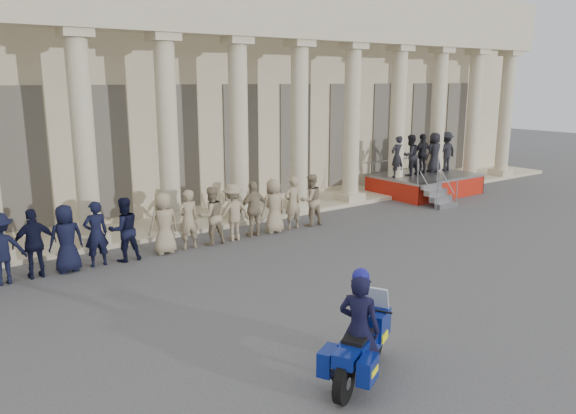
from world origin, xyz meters
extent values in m
plane|color=#454548|center=(0.00, 0.00, 0.00)|extent=(90.00, 90.00, 0.00)
cube|color=#BEB08F|center=(0.00, 15.00, 4.50)|extent=(40.00, 10.00, 9.00)
cube|color=#BEB08F|center=(0.00, 8.80, 0.07)|extent=(40.00, 2.60, 0.15)
cube|color=#BEB08F|center=(0.00, 8.00, 6.79)|extent=(35.80, 1.00, 1.00)
cube|color=#BEB08F|center=(-3.90, 8.00, 0.30)|extent=(0.90, 0.90, 0.30)
cylinder|color=#BEB08F|center=(-3.90, 8.00, 3.25)|extent=(0.64, 0.64, 5.60)
cube|color=#BEB08F|center=(-3.90, 8.00, 6.17)|extent=(0.85, 0.85, 0.24)
cube|color=#BEB08F|center=(-1.30, 8.00, 0.30)|extent=(0.90, 0.90, 0.30)
cylinder|color=#BEB08F|center=(-1.30, 8.00, 3.25)|extent=(0.64, 0.64, 5.60)
cube|color=#BEB08F|center=(-1.30, 8.00, 6.17)|extent=(0.85, 0.85, 0.24)
cube|color=#BEB08F|center=(1.30, 8.00, 0.30)|extent=(0.90, 0.90, 0.30)
cylinder|color=#BEB08F|center=(1.30, 8.00, 3.25)|extent=(0.64, 0.64, 5.60)
cube|color=#BEB08F|center=(1.30, 8.00, 6.17)|extent=(0.85, 0.85, 0.24)
cube|color=#BEB08F|center=(3.90, 8.00, 0.30)|extent=(0.90, 0.90, 0.30)
cylinder|color=#BEB08F|center=(3.90, 8.00, 3.25)|extent=(0.64, 0.64, 5.60)
cube|color=#BEB08F|center=(3.90, 8.00, 6.17)|extent=(0.85, 0.85, 0.24)
cube|color=#BEB08F|center=(6.50, 8.00, 0.30)|extent=(0.90, 0.90, 0.30)
cylinder|color=#BEB08F|center=(6.50, 8.00, 3.25)|extent=(0.64, 0.64, 5.60)
cube|color=#BEB08F|center=(6.50, 8.00, 6.17)|extent=(0.85, 0.85, 0.24)
cube|color=#BEB08F|center=(9.10, 8.00, 0.30)|extent=(0.90, 0.90, 0.30)
cylinder|color=#BEB08F|center=(9.10, 8.00, 3.25)|extent=(0.64, 0.64, 5.60)
cube|color=#BEB08F|center=(9.10, 8.00, 6.17)|extent=(0.85, 0.85, 0.24)
cube|color=#BEB08F|center=(11.70, 8.00, 0.30)|extent=(0.90, 0.90, 0.30)
cylinder|color=#BEB08F|center=(11.70, 8.00, 3.25)|extent=(0.64, 0.64, 5.60)
cube|color=#BEB08F|center=(11.70, 8.00, 6.17)|extent=(0.85, 0.85, 0.24)
cube|color=#BEB08F|center=(14.30, 8.00, 0.30)|extent=(0.90, 0.90, 0.30)
cylinder|color=#BEB08F|center=(14.30, 8.00, 3.25)|extent=(0.64, 0.64, 5.60)
cube|color=#BEB08F|center=(14.30, 8.00, 6.17)|extent=(0.85, 0.85, 0.24)
cube|color=#BEB08F|center=(16.90, 8.00, 0.30)|extent=(0.90, 0.90, 0.30)
cylinder|color=#BEB08F|center=(16.90, 8.00, 3.25)|extent=(0.64, 0.64, 5.60)
cube|color=#BEB08F|center=(16.90, 8.00, 6.17)|extent=(0.85, 0.85, 0.24)
cube|color=black|center=(-5.20, 10.02, 2.55)|extent=(1.30, 0.12, 4.20)
cube|color=black|center=(-2.60, 10.02, 2.55)|extent=(1.30, 0.12, 4.20)
cube|color=black|center=(0.00, 10.02, 2.55)|extent=(1.30, 0.12, 4.20)
cube|color=black|center=(2.60, 10.02, 2.55)|extent=(1.30, 0.12, 4.20)
cube|color=black|center=(5.20, 10.02, 2.55)|extent=(1.30, 0.12, 4.20)
cube|color=black|center=(7.80, 10.02, 2.55)|extent=(1.30, 0.12, 4.20)
cube|color=black|center=(10.40, 10.02, 2.55)|extent=(1.30, 0.12, 4.20)
cube|color=black|center=(13.00, 10.02, 2.55)|extent=(1.30, 0.12, 4.20)
cube|color=black|center=(15.60, 10.02, 2.55)|extent=(1.30, 0.12, 4.20)
imported|color=black|center=(-6.60, 6.20, 0.89)|extent=(1.15, 0.66, 1.79)
imported|color=black|center=(-5.83, 6.20, 0.89)|extent=(1.05, 0.44, 1.79)
imported|color=black|center=(-5.06, 6.20, 0.89)|extent=(0.87, 0.57, 1.79)
imported|color=black|center=(-4.29, 6.20, 0.89)|extent=(0.65, 0.43, 1.79)
imported|color=black|center=(-3.52, 6.20, 0.89)|extent=(0.87, 0.68, 1.79)
imported|color=gray|center=(-2.36, 6.20, 0.89)|extent=(0.87, 0.57, 1.79)
imported|color=gray|center=(-1.59, 6.20, 0.89)|extent=(0.65, 0.43, 1.79)
imported|color=gray|center=(-0.82, 6.20, 0.89)|extent=(0.87, 0.68, 1.79)
imported|color=gray|center=(-0.05, 6.20, 0.89)|extent=(1.15, 0.66, 1.79)
imported|color=gray|center=(0.72, 6.20, 0.89)|extent=(1.05, 0.44, 1.79)
imported|color=gray|center=(1.49, 6.20, 0.89)|extent=(0.87, 0.57, 1.79)
imported|color=gray|center=(2.26, 6.20, 0.89)|extent=(0.65, 0.43, 1.79)
imported|color=gray|center=(3.02, 6.20, 0.89)|extent=(0.87, 0.68, 1.79)
cube|color=gray|center=(10.56, 7.60, 0.82)|extent=(4.28, 3.06, 0.10)
cube|color=#9F190C|center=(10.56, 6.09, 0.38)|extent=(4.28, 0.04, 0.77)
cube|color=#9F190C|center=(8.44, 7.60, 0.38)|extent=(0.04, 3.06, 0.77)
cube|color=#9F190C|center=(12.68, 7.60, 0.38)|extent=(0.04, 3.06, 0.77)
cube|color=gray|center=(9.02, 5.17, 0.11)|extent=(1.10, 0.28, 0.22)
cube|color=gray|center=(9.02, 5.45, 0.33)|extent=(1.10, 0.28, 0.22)
cube|color=gray|center=(9.02, 5.73, 0.54)|extent=(1.10, 0.28, 0.22)
cube|color=gray|center=(9.02, 6.01, 0.76)|extent=(1.10, 0.28, 0.22)
cylinder|color=gray|center=(10.56, 9.08, 1.37)|extent=(4.28, 0.04, 0.04)
imported|color=black|center=(8.96, 7.80, 1.75)|extent=(0.64, 0.42, 1.76)
imported|color=black|center=(9.76, 7.80, 1.75)|extent=(0.86, 0.67, 1.76)
imported|color=black|center=(10.56, 7.80, 1.75)|extent=(1.03, 0.43, 1.76)
imported|color=black|center=(11.36, 7.80, 1.75)|extent=(0.86, 0.56, 1.76)
imported|color=black|center=(12.16, 7.80, 1.75)|extent=(1.14, 0.65, 1.76)
cylinder|color=black|center=(-2.01, -1.95, 0.34)|extent=(0.66, 0.44, 0.67)
cylinder|color=black|center=(-3.36, -2.65, 0.34)|extent=(0.66, 0.44, 0.67)
cube|color=navy|center=(-2.64, -2.28, 0.63)|extent=(1.23, 0.92, 0.39)
cube|color=navy|center=(-2.19, -2.04, 0.79)|extent=(0.74, 0.73, 0.46)
cube|color=silver|center=(-2.19, -2.04, 0.56)|extent=(0.34, 0.37, 0.12)
cube|color=#B2BFCC|center=(-2.04, -1.96, 1.14)|extent=(0.40, 0.51, 0.54)
cube|color=black|center=(-2.82, -2.37, 0.83)|extent=(0.75, 0.61, 0.10)
cube|color=navy|center=(-3.32, -2.63, 0.71)|extent=(0.47, 0.47, 0.22)
cube|color=navy|center=(-3.08, -2.87, 0.56)|extent=(0.51, 0.41, 0.41)
cube|color=#F9F90D|center=(-3.08, -2.87, 0.56)|extent=(0.38, 0.36, 0.10)
cube|color=navy|center=(-3.38, -2.29, 0.56)|extent=(0.51, 0.41, 0.41)
cube|color=#F9F90D|center=(-3.38, -2.29, 0.56)|extent=(0.38, 0.36, 0.10)
cylinder|color=silver|center=(-3.20, -2.29, 0.30)|extent=(0.59, 0.37, 0.10)
cylinder|color=black|center=(-2.19, -2.04, 1.04)|extent=(0.36, 0.65, 0.04)
imported|color=black|center=(-2.78, -2.35, 0.95)|extent=(0.72, 0.83, 1.90)
sphere|color=navy|center=(-2.78, -2.35, 1.85)|extent=(0.28, 0.28, 0.28)
camera|label=1|loc=(-8.70, -8.46, 4.89)|focal=35.00mm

